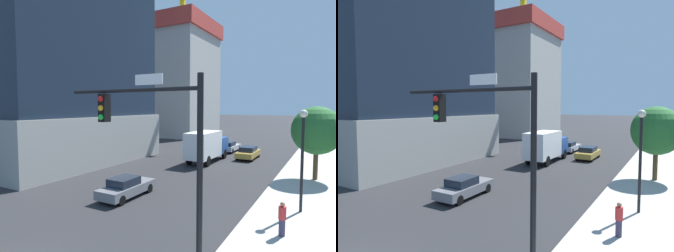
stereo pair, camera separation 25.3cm
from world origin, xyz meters
TOP-DOWN VIEW (x-y plane):
  - sidewalk at (8.75, 20.00)m, footprint 5.28×120.00m
  - construction_building at (-19.62, 48.69)m, footprint 27.53×16.51m
  - traffic_light_pole at (4.85, 3.04)m, footprint 5.55×0.48m
  - street_lamp at (8.67, 12.23)m, footprint 0.44×0.44m
  - street_tree at (8.99, 20.64)m, footprint 3.88×3.88m
  - car_gray at (-1.72, 9.75)m, footprint 1.72×4.47m
  - car_silver at (-1.72, 31.74)m, footprint 1.77×4.34m
  - car_gold at (1.75, 27.91)m, footprint 1.86×4.66m
  - box_truck at (-1.72, 23.67)m, footprint 2.32×7.47m
  - pedestrian_red_shirt at (8.22, 8.51)m, footprint 0.34×0.34m

SIDE VIEW (x-z plane):
  - sidewalk at x=8.75m, z-range 0.00..0.15m
  - car_gray at x=-1.72m, z-range -0.02..1.37m
  - car_silver at x=-1.72m, z-range 0.01..1.41m
  - car_gold at x=1.75m, z-range 0.02..1.45m
  - pedestrian_red_shirt at x=8.22m, z-range 0.16..1.74m
  - box_truck at x=-1.72m, z-range 0.18..3.54m
  - street_lamp at x=8.67m, z-range 1.04..6.77m
  - street_tree at x=8.99m, z-range 1.15..7.07m
  - traffic_light_pole at x=4.85m, z-range 1.45..8.45m
  - construction_building at x=-19.62m, z-range -3.19..29.52m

